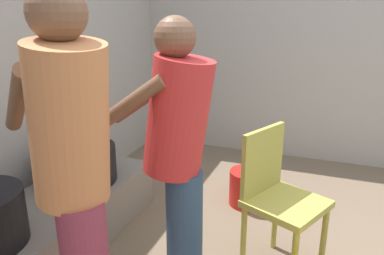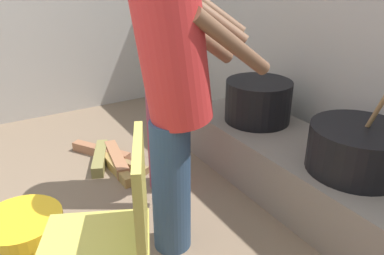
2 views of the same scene
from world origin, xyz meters
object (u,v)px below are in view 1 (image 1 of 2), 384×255
cooking_pot_main (79,164)px  cook_in_orange_shirt (74,166)px  chair_olive (278,195)px  bucket_red_plastic (248,188)px  cook_in_red_shirt (178,148)px

cooking_pot_main → cook_in_orange_shirt: size_ratio=0.44×
chair_olive → bucket_red_plastic: chair_olive is taller
cooking_pot_main → bucket_red_plastic: bearing=-55.6°
cook_in_red_shirt → chair_olive: bearing=-51.9°
bucket_red_plastic → cook_in_red_shirt: bearing=172.0°
cooking_pot_main → bucket_red_plastic: (0.74, -1.08, -0.34)m
cooking_pot_main → chair_olive: cooking_pot_main is taller
cook_in_red_shirt → bucket_red_plastic: cook_in_red_shirt is taller
cooking_pot_main → bucket_red_plastic: cooking_pot_main is taller
cook_in_red_shirt → bucket_red_plastic: (1.10, -0.16, -0.71)m
cooking_pot_main → cook_in_red_shirt: cook_in_red_shirt is taller
cook_in_red_shirt → chair_olive: (0.37, -0.48, -0.36)m
chair_olive → bucket_red_plastic: bearing=23.9°
cook_in_red_shirt → cooking_pot_main: bearing=68.9°
cook_in_red_shirt → bucket_red_plastic: bearing=-8.0°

